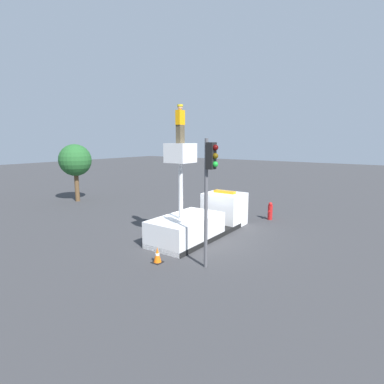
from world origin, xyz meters
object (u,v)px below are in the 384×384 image
Objects in this scene: traffic_light_pole at (209,178)px; tree_left_bg at (75,161)px; fire_hydrant at (270,211)px; bucket_truck at (202,219)px; worker at (180,124)px; traffic_cone_rear at (157,255)px.

tree_left_bg is (4.90, 16.15, -0.23)m from traffic_light_pole.
tree_left_bg is (-3.69, 15.38, 2.84)m from fire_hydrant.
worker is at bearing 180.00° from bucket_truck.
fire_hydrant is 0.24× the size of tree_left_bg.
traffic_cone_rear is at bearing 111.35° from traffic_light_pole.
worker is at bearing 58.75° from traffic_light_pole.
traffic_light_pole is 16.88m from tree_left_bg.
worker is at bearing 165.20° from fire_hydrant.
traffic_light_pole reaches higher than traffic_cone_rear.
traffic_cone_rear is 0.14× the size of tree_left_bg.
tree_left_bg is (5.69, 14.13, 3.09)m from traffic_cone_rear.
tree_left_bg is at bearing 73.12° from traffic_light_pole.
traffic_light_pole is 3.96m from traffic_cone_rear.
traffic_light_pole reaches higher than tree_left_bg.
bucket_truck is 1.33× the size of traffic_light_pole.
traffic_light_pole is (-3.46, -2.62, 2.75)m from bucket_truck.
bucket_truck is 5.46m from fire_hydrant.
traffic_cone_rear is at bearing -165.89° from worker.
traffic_light_pole is 9.15m from fire_hydrant.
fire_hydrant is at bearing 5.16° from traffic_light_pole.
traffic_light_pole is at bearing -174.84° from fire_hydrant.
bucket_truck is 4.33m from traffic_cone_rear.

